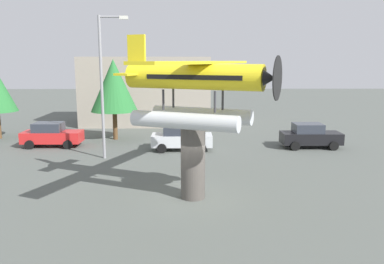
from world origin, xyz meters
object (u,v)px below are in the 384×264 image
Objects in this scene: floatplane_monument at (196,88)px; tree_east at (114,86)px; display_pedestal at (193,162)px; car_far_black at (310,136)px; storefront_building at (147,90)px; car_near_red at (52,135)px; streetlight_primary at (104,78)px; car_mid_silver at (181,138)px.

floatplane_monument is 14.93m from tree_east.
car_far_black is at bearing 50.21° from display_pedestal.
floatplane_monument is at bearing -78.96° from storefront_building.
display_pedestal is 0.80× the size of car_far_black.
tree_east is (4.17, 2.59, 3.39)m from car_near_red.
streetlight_primary is 6.21m from tree_east.
floatplane_monument is 13.99m from car_far_black.
car_far_black is (8.46, 10.35, -4.13)m from floatplane_monument.
storefront_building is at bearing 105.89° from car_mid_silver.
streetlight_primary reaches higher than floatplane_monument.
streetlight_primary is (-5.39, 7.45, 3.42)m from display_pedestal.
floatplane_monument is at bearing -53.71° from streetlight_primary.
streetlight_primary is 14.72m from storefront_building.
streetlight_primary is 0.73× the size of storefront_building.
car_near_red is (-10.23, 11.04, -4.13)m from floatplane_monument.
car_far_black is 17.48m from storefront_building.
streetlight_primary is at bearing -36.82° from car_near_red.
floatplane_monument is 0.81× the size of storefront_building.
streetlight_primary reaches higher than car_near_red.
display_pedestal is at bearing -47.36° from car_near_red.
storefront_building reaches higher than car_near_red.
floatplane_monument is 22.54m from storefront_building.
car_near_red is 0.67× the size of tree_east.
floatplane_monument reaches higher than storefront_building.
display_pedestal is at bearing -54.11° from streetlight_primary.
tree_east is at bearing 31.87° from car_near_red.
car_mid_silver is 7.38m from tree_east.
car_far_black is at bearing 11.56° from streetlight_primary.
car_far_black is at bearing 74.70° from floatplane_monument.
car_near_red is 9.53m from car_mid_silver.
car_far_black is (9.25, 0.63, 0.00)m from car_mid_silver.
tree_east is at bearing 137.95° from floatplane_monument.
car_mid_silver is 1.00× the size of car_far_black.
car_mid_silver is 0.67× the size of tree_east.
floatplane_monument is 1.12× the size of streetlight_primary.
floatplane_monument is 15.61m from car_near_red.
tree_east reaches higher than car_far_black.
storefront_building is 1.94× the size of tree_east.
floatplane_monument is at bearing -23.95° from display_pedestal.
floatplane_monument is (0.12, -0.05, 3.34)m from display_pedestal.
display_pedestal is 9.72m from car_mid_silver.
streetlight_primary is at bearing -84.79° from tree_east.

